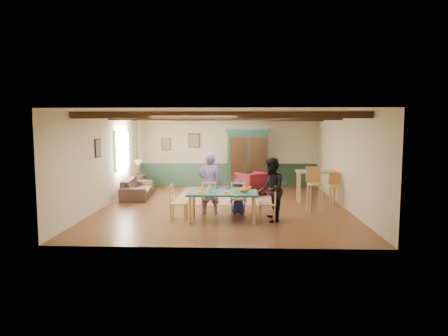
{
  "coord_description": "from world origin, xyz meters",
  "views": [
    {
      "loc": [
        0.45,
        -11.54,
        2.35
      ],
      "look_at": [
        0.02,
        -0.09,
        1.15
      ],
      "focal_mm": 32.0,
      "sensor_mm": 36.0,
      "label": 1
    }
  ],
  "objects_px": {
    "end_table": "(139,183)",
    "cat": "(244,190)",
    "dining_chair_end_left": "(179,202)",
    "bar_stool_right": "(336,190)",
    "person_woman": "(271,190)",
    "armchair": "(252,183)",
    "armoire": "(247,160)",
    "table_lamp": "(138,167)",
    "dining_table": "(223,206)",
    "person_man": "(210,183)",
    "counter_table": "(315,187)",
    "dining_chair_far_right": "(238,198)",
    "dining_chair_far_left": "(209,198)",
    "bar_stool_left": "(315,189)",
    "dining_chair_end_right": "(267,203)",
    "sofa": "(137,188)",
    "person_child": "(238,196)"
  },
  "relations": [
    {
      "from": "dining_chair_far_left",
      "to": "armchair",
      "type": "distance_m",
      "value": 3.33
    },
    {
      "from": "dining_table",
      "to": "dining_chair_end_left",
      "type": "xyz_separation_m",
      "value": [
        -1.1,
        0.0,
        0.1
      ]
    },
    {
      "from": "dining_chair_end_left",
      "to": "counter_table",
      "type": "bearing_deg",
      "value": -57.55
    },
    {
      "from": "cat",
      "to": "person_man",
      "type": "bearing_deg",
      "value": 136.55
    },
    {
      "from": "person_child",
      "to": "cat",
      "type": "bearing_deg",
      "value": 99.46
    },
    {
      "from": "dining_table",
      "to": "armchair",
      "type": "bearing_deg",
      "value": 77.53
    },
    {
      "from": "dining_chair_far_right",
      "to": "sofa",
      "type": "xyz_separation_m",
      "value": [
        -3.38,
        2.56,
        -0.15
      ]
    },
    {
      "from": "end_table",
      "to": "cat",
      "type": "bearing_deg",
      "value": -50.32
    },
    {
      "from": "dining_chair_end_left",
      "to": "dining_chair_far_right",
      "type": "bearing_deg",
      "value": -65.08
    },
    {
      "from": "person_child",
      "to": "bar_stool_left",
      "type": "height_order",
      "value": "bar_stool_left"
    },
    {
      "from": "dining_chair_far_left",
      "to": "armoire",
      "type": "relative_size",
      "value": 0.41
    },
    {
      "from": "person_man",
      "to": "cat",
      "type": "distance_m",
      "value": 1.26
    },
    {
      "from": "sofa",
      "to": "bar_stool_left",
      "type": "bearing_deg",
      "value": -115.7
    },
    {
      "from": "dining_chair_end_left",
      "to": "person_woman",
      "type": "height_order",
      "value": "person_woman"
    },
    {
      "from": "cat",
      "to": "bar_stool_left",
      "type": "xyz_separation_m",
      "value": [
        1.98,
        1.34,
        -0.19
      ]
    },
    {
      "from": "table_lamp",
      "to": "end_table",
      "type": "bearing_deg",
      "value": 0.0
    },
    {
      "from": "person_woman",
      "to": "end_table",
      "type": "xyz_separation_m",
      "value": [
        -4.45,
        4.46,
        -0.5
      ]
    },
    {
      "from": "dining_chair_far_right",
      "to": "dining_chair_end_left",
      "type": "relative_size",
      "value": 1.0
    },
    {
      "from": "sofa",
      "to": "bar_stool_left",
      "type": "height_order",
      "value": "bar_stool_left"
    },
    {
      "from": "bar_stool_right",
      "to": "armoire",
      "type": "bearing_deg",
      "value": 122.3
    },
    {
      "from": "dining_chair_end_right",
      "to": "counter_table",
      "type": "height_order",
      "value": "counter_table"
    },
    {
      "from": "dining_table",
      "to": "person_woman",
      "type": "relative_size",
      "value": 1.09
    },
    {
      "from": "person_woman",
      "to": "armchair",
      "type": "height_order",
      "value": "person_woman"
    },
    {
      "from": "dining_table",
      "to": "table_lamp",
      "type": "relative_size",
      "value": 3.18
    },
    {
      "from": "sofa",
      "to": "end_table",
      "type": "height_order",
      "value": "sofa"
    },
    {
      "from": "bar_stool_right",
      "to": "dining_table",
      "type": "bearing_deg",
      "value": -157.32
    },
    {
      "from": "person_woman",
      "to": "counter_table",
      "type": "height_order",
      "value": "person_woman"
    },
    {
      "from": "cat",
      "to": "dining_table",
      "type": "bearing_deg",
      "value": 169.7
    },
    {
      "from": "armoire",
      "to": "bar_stool_right",
      "type": "bearing_deg",
      "value": -57.0
    },
    {
      "from": "bar_stool_left",
      "to": "bar_stool_right",
      "type": "distance_m",
      "value": 0.9
    },
    {
      "from": "person_woman",
      "to": "end_table",
      "type": "relative_size",
      "value": 2.67
    },
    {
      "from": "dining_chair_end_left",
      "to": "bar_stool_right",
      "type": "bearing_deg",
      "value": -67.57
    },
    {
      "from": "person_woman",
      "to": "armchair",
      "type": "relative_size",
      "value": 1.8
    },
    {
      "from": "dining_chair_end_right",
      "to": "table_lamp",
      "type": "distance_m",
      "value": 6.24
    },
    {
      "from": "armoire",
      "to": "table_lamp",
      "type": "xyz_separation_m",
      "value": [
        -3.96,
        -0.48,
        -0.26
      ]
    },
    {
      "from": "counter_table",
      "to": "person_man",
      "type": "bearing_deg",
      "value": -151.83
    },
    {
      "from": "person_woman",
      "to": "person_man",
      "type": "bearing_deg",
      "value": -115.87
    },
    {
      "from": "dining_chair_far_right",
      "to": "dining_chair_far_left",
      "type": "bearing_deg",
      "value": 0.0
    },
    {
      "from": "sofa",
      "to": "table_lamp",
      "type": "xyz_separation_m",
      "value": [
        -0.26,
        1.21,
        0.56
      ]
    },
    {
      "from": "bar_stool_left",
      "to": "dining_chair_far_left",
      "type": "bearing_deg",
      "value": -174.11
    },
    {
      "from": "person_child",
      "to": "table_lamp",
      "type": "relative_size",
      "value": 1.77
    },
    {
      "from": "dining_chair_far_right",
      "to": "end_table",
      "type": "bearing_deg",
      "value": -45.95
    },
    {
      "from": "cat",
      "to": "end_table",
      "type": "relative_size",
      "value": 0.58
    },
    {
      "from": "counter_table",
      "to": "end_table",
      "type": "bearing_deg",
      "value": 161.53
    },
    {
      "from": "dining_chair_end_right",
      "to": "person_child",
      "type": "height_order",
      "value": "person_child"
    },
    {
      "from": "end_table",
      "to": "counter_table",
      "type": "distance_m",
      "value": 6.33
    },
    {
      "from": "dining_chair_end_left",
      "to": "bar_stool_right",
      "type": "relative_size",
      "value": 0.9
    },
    {
      "from": "armoire",
      "to": "bar_stool_left",
      "type": "bearing_deg",
      "value": -69.61
    },
    {
      "from": "dining_chair_far_left",
      "to": "dining_chair_end_right",
      "type": "height_order",
      "value": "same"
    },
    {
      "from": "armchair",
      "to": "bar_stool_left",
      "type": "height_order",
      "value": "bar_stool_left"
    }
  ]
}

